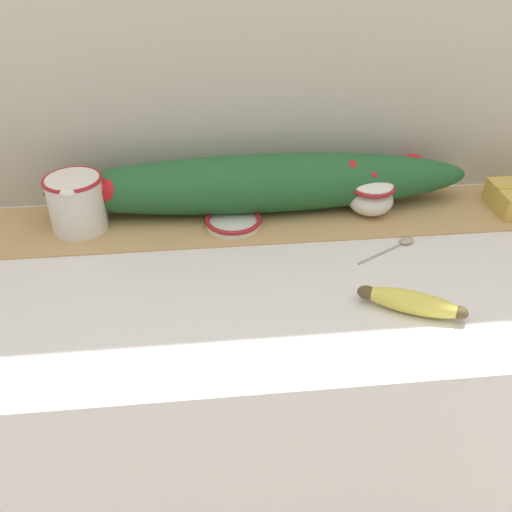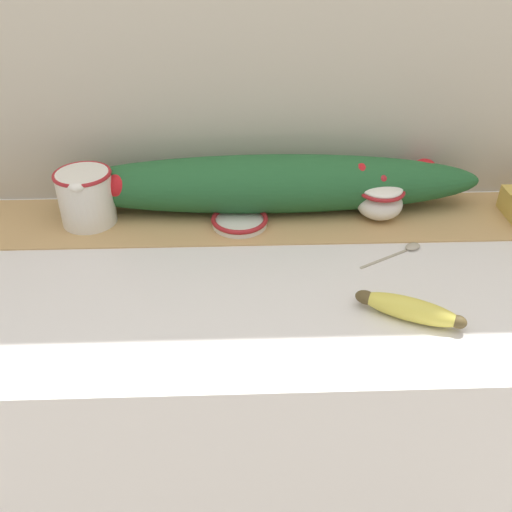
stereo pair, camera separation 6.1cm
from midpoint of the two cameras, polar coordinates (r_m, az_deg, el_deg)
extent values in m
cube|color=silver|center=(1.42, 2.87, -17.16)|extent=(1.47, 0.62, 0.94)
cube|color=#B7AD99|center=(1.28, 2.63, 17.06)|extent=(2.27, 0.04, 2.40)
cube|color=tan|center=(1.26, 2.78, 3.70)|extent=(1.35, 0.21, 0.00)
cylinder|color=white|center=(1.26, -15.29, 5.62)|extent=(0.12, 0.12, 0.12)
torus|color=#A31E23|center=(1.24, -15.67, 7.88)|extent=(0.12, 0.12, 0.01)
torus|color=white|center=(1.32, -14.78, 7.43)|extent=(0.06, 0.01, 0.06)
ellipsoid|color=white|center=(1.19, -16.14, 6.63)|extent=(0.03, 0.03, 0.02)
ellipsoid|color=white|center=(1.28, 13.58, 5.12)|extent=(0.10, 0.10, 0.07)
torus|color=#A31E23|center=(1.27, 13.77, 6.36)|extent=(0.10, 0.10, 0.01)
ellipsoid|color=white|center=(1.27, 13.80, 6.58)|extent=(0.09, 0.09, 0.02)
sphere|color=#A31E23|center=(1.26, 13.93, 7.45)|extent=(0.02, 0.02, 0.02)
cylinder|color=white|center=(1.23, -0.23, 3.31)|extent=(0.12, 0.12, 0.01)
torus|color=#A31E23|center=(1.22, -0.23, 3.72)|extent=(0.12, 0.12, 0.01)
ellipsoid|color=#DBCC4C|center=(1.01, 16.89, -5.16)|extent=(0.17, 0.11, 0.04)
ellipsoid|color=brown|center=(1.02, 12.61, -4.09)|extent=(0.04, 0.04, 0.02)
ellipsoid|color=brown|center=(1.01, 21.22, -6.20)|extent=(0.04, 0.03, 0.02)
cube|color=#A89E89|center=(1.16, 14.16, -0.32)|extent=(0.11, 0.06, 0.00)
ellipsoid|color=#A89E89|center=(1.21, 16.81, 0.89)|extent=(0.04, 0.04, 0.01)
ellipsoid|color=#235B2D|center=(1.26, 2.72, 7.20)|extent=(0.94, 0.14, 0.13)
sphere|color=red|center=(1.25, -12.35, 6.80)|extent=(0.05, 0.05, 0.05)
sphere|color=red|center=(1.25, -6.70, 7.97)|extent=(0.06, 0.06, 0.06)
sphere|color=red|center=(1.25, -0.43, 8.26)|extent=(0.06, 0.06, 0.06)
sphere|color=red|center=(1.27, 5.99, 8.09)|extent=(0.05, 0.05, 0.05)
sphere|color=red|center=(1.27, 11.62, 7.87)|extent=(0.06, 0.06, 0.06)
sphere|color=red|center=(1.35, 17.70, 7.95)|extent=(0.06, 0.06, 0.06)
camera|label=1|loc=(0.03, -88.33, 1.11)|focal=40.00mm
camera|label=2|loc=(0.03, 91.67, -1.11)|focal=40.00mm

